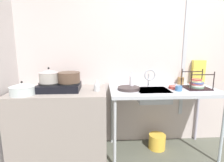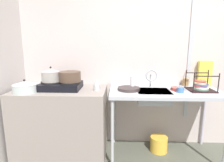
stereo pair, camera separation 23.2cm
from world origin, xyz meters
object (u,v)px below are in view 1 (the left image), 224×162
object	(u,v)px
bucket_on_floor	(157,142)
small_bowl_on_drainboard	(174,87)
frying_pan	(129,88)
stove	(60,87)
cup_by_rack	(179,88)
sink_basin	(153,95)
faucet	(150,76)
dish_rack	(196,84)
utensil_jar	(181,81)
bottle_by_sink	(132,82)
pot_on_left_burner	(49,76)
percolator	(97,85)
pot_beside_stove	(22,89)
pot_on_right_burner	(69,77)
cereal_box	(198,72)

from	to	relation	value
bucket_on_floor	small_bowl_on_drainboard	bearing A→B (deg)	-25.88
frying_pan	small_bowl_on_drainboard	xyz separation A→B (m)	(0.60, 0.02, -0.00)
stove	cup_by_rack	size ratio (longest dim) A/B	6.05
sink_basin	bucket_on_floor	bearing A→B (deg)	44.44
faucet	dish_rack	distance (m)	0.61
cup_by_rack	utensil_jar	bearing A→B (deg)	63.39
bottle_by_sink	utensil_jar	bearing A→B (deg)	16.02
pot_on_left_burner	percolator	bearing A→B (deg)	-5.02
frying_pan	utensil_jar	world-z (taller)	utensil_jar
pot_beside_stove	percolator	bearing A→B (deg)	9.28
faucet	bucket_on_floor	world-z (taller)	faucet
faucet	utensil_jar	xyz separation A→B (m)	(0.50, 0.17, -0.11)
bucket_on_floor	faucet	bearing A→B (deg)	171.43
dish_rack	cup_by_rack	distance (m)	0.31
faucet	stove	bearing A→B (deg)	-174.87
pot_on_right_burner	pot_beside_stove	xyz separation A→B (m)	(-0.49, -0.19, -0.09)
pot_beside_stove	cereal_box	world-z (taller)	cereal_box
pot_on_left_burner	pot_beside_stove	xyz separation A→B (m)	(-0.25, -0.19, -0.12)
pot_beside_stove	pot_on_left_burner	bearing A→B (deg)	36.59
pot_on_left_burner	bottle_by_sink	distance (m)	1.04
stove	cup_by_rack	distance (m)	1.47
dish_rack	utensil_jar	world-z (taller)	dish_rack
pot_on_right_burner	pot_beside_stove	distance (m)	0.54
cereal_box	percolator	bearing A→B (deg)	-162.37
dish_rack	small_bowl_on_drainboard	world-z (taller)	dish_rack
cup_by_rack	faucet	bearing A→B (deg)	145.47
small_bowl_on_drainboard	bottle_by_sink	size ratio (longest dim) A/B	0.68
small_bowl_on_drainboard	pot_on_left_burner	bearing A→B (deg)	-179.89
utensil_jar	pot_beside_stove	bearing A→B (deg)	-167.23
bucket_on_floor	sink_basin	bearing A→B (deg)	-135.56
stove	bucket_on_floor	distance (m)	1.55
percolator	sink_basin	size ratio (longest dim) A/B	0.35
cereal_box	bucket_on_floor	distance (m)	1.16
faucet	frying_pan	bearing A→B (deg)	-157.02
pot_on_right_burner	utensil_jar	distance (m)	1.57
percolator	cereal_box	distance (m)	1.49
cup_by_rack	pot_on_left_burner	bearing A→B (deg)	176.05
pot_on_left_burner	cereal_box	world-z (taller)	cereal_box
faucet	cup_by_rack	bearing A→B (deg)	-34.53
sink_basin	faucet	bearing A→B (deg)	93.69
bottle_by_sink	cereal_box	size ratio (longest dim) A/B	0.63
percolator	bucket_on_floor	xyz separation A→B (m)	(0.83, 0.13, -0.86)
faucet	small_bowl_on_drainboard	distance (m)	0.35
faucet	bucket_on_floor	bearing A→B (deg)	-8.57
dish_rack	percolator	bearing A→B (deg)	-177.49
pot_beside_stove	faucet	world-z (taller)	faucet
sink_basin	pot_beside_stove	bearing A→B (deg)	-174.59
frying_pan	bucket_on_floor	world-z (taller)	frying_pan
faucet	bottle_by_sink	xyz separation A→B (m)	(-0.25, -0.05, -0.07)
bottle_by_sink	bucket_on_floor	distance (m)	0.96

